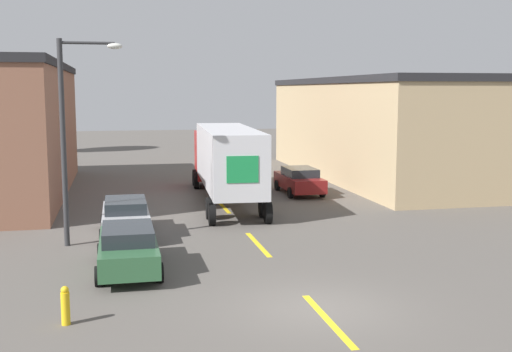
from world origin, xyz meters
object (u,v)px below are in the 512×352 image
Objects in this scene: semi_truck at (225,157)px; parked_car_left_far at (126,216)px; street_lamp at (70,127)px; fire_hydrant at (65,306)px; parked_car_left_near at (128,247)px; parked_car_right_far at (299,180)px.

semi_truck is 8.97m from parked_car_left_far.
semi_truck is 2.96× the size of parked_car_left_far.
semi_truck is 1.82× the size of street_lamp.
parked_car_left_far is at bearing -123.08° from semi_truck.
fire_hydrant is (-6.85, -16.92, -1.85)m from semi_truck.
parked_car_left_far is 4.77× the size of fire_hydrant.
parked_car_left_far and parked_car_left_near have the same top height.
street_lamp reaches higher than parked_car_left_near.
parked_car_left_near is at bearing 70.37° from fire_hydrant.
semi_truck is 13.54m from parked_car_left_near.
parked_car_left_far is 5.27m from parked_car_left_near.
parked_car_left_near is at bearing -64.32° from street_lamp.
parked_car_left_far is 1.00× the size of parked_car_right_far.
street_lamp reaches higher than fire_hydrant.
street_lamp reaches higher than parked_car_left_far.
parked_car_left_far is 1.00× the size of parked_car_left_near.
parked_car_left_far is at bearing 33.47° from street_lamp.
parked_car_right_far is 4.77× the size of fire_hydrant.
parked_car_left_near is at bearing -90.00° from parked_car_left_far.
parked_car_left_near reaches higher than fire_hydrant.
parked_car_left_far is 0.62× the size of street_lamp.
semi_truck reaches higher than parked_car_left_near.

